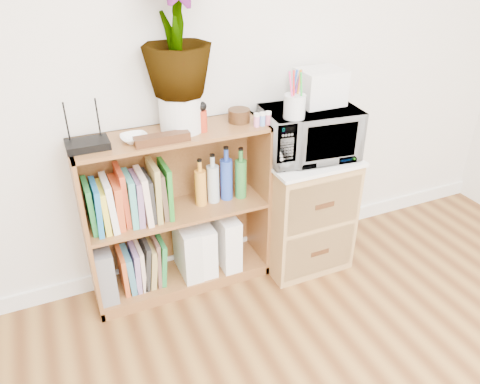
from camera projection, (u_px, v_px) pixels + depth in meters
skirting_board at (228, 247)px, 3.01m from camera, size 4.00×0.02×0.10m
bookshelf at (178, 214)px, 2.56m from camera, size 1.00×0.30×0.95m
wicker_unit at (302, 211)px, 2.83m from camera, size 0.50×0.45×0.70m
microwave at (309, 133)px, 2.57m from camera, size 0.53×0.39×0.28m
pen_cup at (295, 106)px, 2.35m from camera, size 0.11×0.11×0.12m
small_appliance at (320, 87)px, 2.52m from camera, size 0.24×0.20×0.19m
router at (88, 145)px, 2.16m from camera, size 0.20×0.13×0.04m
white_bowl at (134, 138)px, 2.23m from camera, size 0.13×0.13×0.03m
plant_pot at (181, 113)px, 2.32m from camera, size 0.22×0.22×0.18m
potted_plant at (176, 31)px, 2.13m from camera, size 0.33×0.33×0.60m
trinket_box at (162, 139)px, 2.21m from camera, size 0.26×0.07×0.04m
kokeshi_doll at (202, 121)px, 2.32m from camera, size 0.05×0.05×0.11m
wooden_bowl at (239, 116)px, 2.45m from camera, size 0.12×0.12×0.07m
paint_jars at (262, 121)px, 2.40m from camera, size 0.10×0.04×0.05m
file_box at (104, 270)px, 2.53m from camera, size 0.09×0.25×0.31m
magazine_holder_left at (187, 249)px, 2.69m from camera, size 0.10×0.26×0.32m
magazine_holder_mid at (202, 246)px, 2.72m from camera, size 0.10×0.25×0.31m
magazine_holder_right at (225, 239)px, 2.77m from camera, size 0.11×0.27×0.33m
cookbooks at (129, 198)px, 2.40m from camera, size 0.42×0.20×0.31m
liquor_bottles at (221, 178)px, 2.57m from camera, size 0.30×0.07×0.31m
lower_books at (142, 264)px, 2.62m from camera, size 0.25×0.19×0.28m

